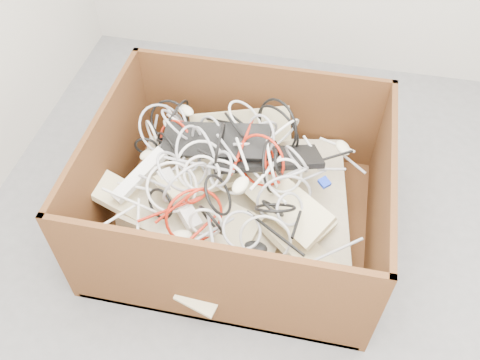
% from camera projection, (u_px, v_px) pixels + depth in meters
% --- Properties ---
extents(ground, '(3.00, 3.00, 0.00)m').
position_uv_depth(ground, '(291.00, 259.00, 2.31)').
color(ground, '#5A595C').
rests_on(ground, ground).
extents(room_shell, '(3.04, 3.04, 2.50)m').
position_uv_depth(room_shell, '(326.00, 8.00, 1.36)').
color(room_shell, '#BAB5AC').
rests_on(room_shell, ground).
extents(cardboard_box, '(1.23, 1.03, 0.58)m').
position_uv_depth(cardboard_box, '(235.00, 205.00, 2.33)').
color(cardboard_box, '#3A280E').
rests_on(cardboard_box, ground).
extents(keyboard_pile, '(1.22, 1.01, 0.40)m').
position_uv_depth(keyboard_pile, '(236.00, 187.00, 2.22)').
color(keyboard_pile, beige).
rests_on(keyboard_pile, cardboard_box).
extents(mice_scatter, '(0.94, 0.80, 0.21)m').
position_uv_depth(mice_scatter, '(223.00, 188.00, 2.12)').
color(mice_scatter, beige).
rests_on(mice_scatter, keyboard_pile).
extents(power_strip_left, '(0.19, 0.28, 0.12)m').
position_uv_depth(power_strip_left, '(140.00, 175.00, 2.16)').
color(power_strip_left, white).
rests_on(power_strip_left, keyboard_pile).
extents(power_strip_right, '(0.25, 0.27, 0.10)m').
position_uv_depth(power_strip_right, '(179.00, 199.00, 2.13)').
color(power_strip_right, white).
rests_on(power_strip_right, keyboard_pile).
extents(vga_plug, '(0.06, 0.06, 0.03)m').
position_uv_depth(vga_plug, '(324.00, 183.00, 2.14)').
color(vga_plug, '#0B26B2').
rests_on(vga_plug, keyboard_pile).
extents(cable_tangle, '(1.08, 0.87, 0.40)m').
position_uv_depth(cable_tangle, '(221.00, 159.00, 2.17)').
color(cable_tangle, black).
rests_on(cable_tangle, keyboard_pile).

